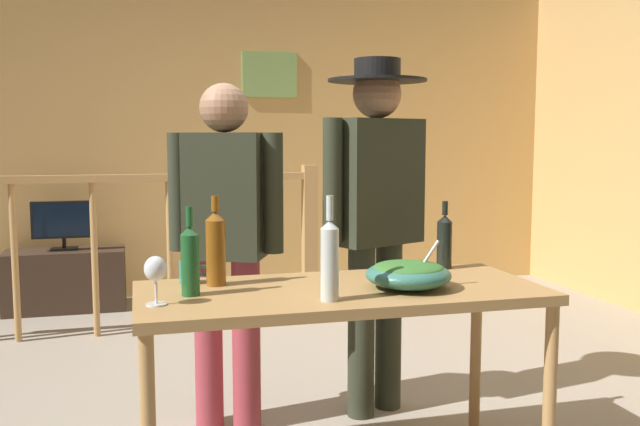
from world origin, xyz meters
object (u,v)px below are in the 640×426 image
Objects in this scene: person_standing_right at (376,202)px; person_standing_left at (226,231)px; wine_bottle_clear at (330,259)px; mug_teal at (190,272)px; framed_picture at (270,75)px; stair_railing at (166,232)px; salad_bowl at (408,273)px; tv_console at (66,280)px; flat_screen_tv at (63,221)px; serving_table at (341,308)px; wine_bottle_dark at (444,241)px; wine_bottle_green at (190,259)px; wine_glass at (156,271)px; wine_bottle_amber at (216,247)px.

person_standing_left is at bearing -23.32° from person_standing_right.
person_standing_left reaches higher than wine_bottle_clear.
framed_picture is at bearing 73.74° from mug_teal.
stair_railing is 9.37× the size of salad_bowl.
flat_screen_tv is (-0.00, -0.03, 0.47)m from tv_console.
stair_railing is 1.94× the size of person_standing_left.
salad_bowl is at bearing -20.93° from mug_teal.
person_standing_left reaches higher than serving_table.
flat_screen_tv is at bearing 109.79° from wine_bottle_clear.
person_standing_right is at bearing 59.92° from serving_table.
framed_picture is 3.09m from person_standing_left.
wine_bottle_dark is at bearing 95.13° from person_standing_right.
mug_teal is at bearing 157.10° from serving_table.
framed_picture is 3.81m from wine_bottle_clear.
salad_bowl is (-0.14, -3.54, -1.05)m from framed_picture.
wine_bottle_green is 1.12m from person_standing_right.
serving_table is at bearing -154.30° from wine_bottle_dark.
framed_picture is 3.69m from salad_bowl.
wine_glass is 0.49× the size of wine_bottle_amber.
flat_screen_tv is at bearing 103.19° from wine_bottle_green.
wine_bottle_clear is at bearing -117.03° from serving_table.
framed_picture reaches higher than wine_bottle_green.
wine_bottle_green is at bearing 173.87° from salad_bowl.
person_standing_right is at bearing -61.81° from stair_railing.
salad_bowl is 0.73m from person_standing_right.
wine_bottle_amber reaches higher than serving_table.
salad_bowl is 0.88× the size of wine_bottle_clear.
wine_glass is 0.11× the size of person_standing_left.
flat_screen_tv is 0.30× the size of serving_table.
tv_console is 0.53× the size of person_standing_right.
framed_picture is 1.88m from stair_railing.
flat_screen_tv is 4.06× the size of mug_teal.
wine_bottle_dark is 0.80m from wine_bottle_clear.
tv_console is 3.64m from wine_bottle_clear.
salad_bowl is 1.92× the size of wine_glass.
stair_railing is 2.36m from wine_bottle_dark.
tv_console is 0.47m from flat_screen_tv.
flat_screen_tv reaches higher than serving_table.
person_standing_left reaches higher than wine_bottle_dark.
tv_console is 0.57× the size of person_standing_left.
serving_table is 0.29m from salad_bowl.
stair_railing is 1.21m from tv_console.
framed_picture is at bearing 49.78° from stair_railing.
person_standing_right reaches higher than stair_railing.
framed_picture is 1.27× the size of wine_bottle_clear.
mug_teal reaches higher than serving_table.
wine_bottle_dark reaches higher than salad_bowl.
person_standing_right is (0.92, -1.72, 0.34)m from stair_railing.
salad_bowl is at bearing -6.13° from wine_bottle_green.
stair_railing reaches higher than wine_bottle_dark.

